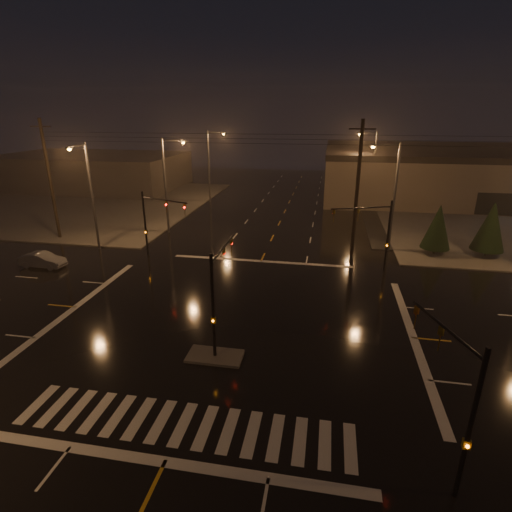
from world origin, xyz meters
name	(u,v)px	position (x,y,z in m)	size (l,w,h in m)	color
ground	(232,321)	(0.00, 0.00, 0.00)	(140.00, 140.00, 0.00)	black
sidewalk_nw	(80,202)	(-30.00, 30.00, 0.06)	(36.00, 36.00, 0.12)	#474540
median_island	(215,356)	(0.00, -4.00, 0.07)	(3.00, 1.60, 0.15)	#474540
crosswalk	(183,424)	(0.00, -9.00, 0.01)	(15.00, 2.60, 0.01)	beige
stop_bar_near	(165,462)	(0.00, -11.00, 0.01)	(16.00, 0.50, 0.01)	beige
stop_bar_far	(261,261)	(0.00, 11.00, 0.01)	(16.00, 0.50, 0.01)	beige
commercial_block	(92,171)	(-35.00, 42.00, 2.80)	(30.00, 18.00, 5.60)	#3F3937
signal_mast_median	(217,287)	(0.00, -3.07, 3.75)	(0.25, 4.59, 6.00)	black
signal_mast_ne	(377,228)	(9.50, 10.14, 3.79)	(4.84, 1.86, 6.00)	black
signal_mast_nw	(153,217)	(-9.50, 10.14, 3.79)	(4.84, 1.86, 6.00)	black
signal_mast_se	(458,393)	(10.23, -9.75, 3.71)	(1.55, 3.87, 6.00)	black
streetlight_1	(168,180)	(-11.18, 18.00, 5.80)	(2.77, 0.32, 10.00)	#38383A
streetlight_2	(211,162)	(-11.18, 34.00, 5.80)	(2.77, 0.32, 10.00)	#38383A
streetlight_3	(391,190)	(11.18, 16.00, 5.80)	(2.77, 0.32, 10.00)	#38383A
streetlight_4	(372,163)	(11.18, 36.00, 5.80)	(2.77, 0.32, 10.00)	#38383A
streetlight_5	(89,190)	(-16.00, 11.18, 5.80)	(0.32, 2.77, 10.00)	#38383A
utility_pole_0	(50,180)	(-22.00, 14.00, 6.13)	(2.20, 0.32, 12.00)	black
utility_pole_1	(357,190)	(8.00, 14.00, 6.13)	(2.20, 0.32, 12.00)	black
conifer_0	(438,226)	(15.51, 15.53, 2.73)	(2.60, 2.60, 4.77)	black
conifer_1	(491,226)	(20.04, 15.84, 2.91)	(2.84, 2.84, 5.13)	black
car_crossing	(43,260)	(-18.13, 6.28, 0.64)	(1.36, 3.90, 1.28)	slate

